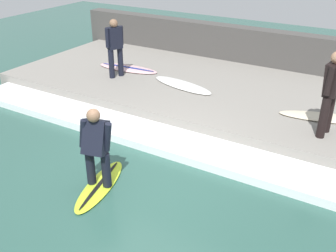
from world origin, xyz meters
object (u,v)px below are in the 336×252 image
object	(u,v)px
surfboard_waiting_near	(128,68)
surfer_waiting_far	(331,90)
surfboard_waiting_far	(325,117)
surfer_riding	(96,144)
surfboard_riding	(100,185)
surfer_waiting_near	(115,45)
surfboard_spare	(182,85)

from	to	relation	value
surfboard_waiting_near	surfer_waiting_far	distance (m)	5.95
surfboard_waiting_far	surfer_waiting_far	bearing A→B (deg)	-172.90
surfer_riding	surfboard_waiting_near	world-z (taller)	surfer_riding
surfboard_riding	surfer_riding	size ratio (longest dim) A/B	1.17
surfboard_riding	surfboard_waiting_near	xyz separation A→B (m)	(4.57, 2.68, 0.38)
surfboard_waiting_near	surfer_waiting_near	bearing A→B (deg)	-171.33
surfer_waiting_near	surfboard_waiting_far	world-z (taller)	surfer_waiting_near
surfboard_waiting_near	surfboard_riding	bearing A→B (deg)	-149.66
surfer_waiting_far	surfboard_spare	distance (m)	3.92
surfboard_waiting_far	surfboard_riding	bearing A→B (deg)	143.85
surfboard_waiting_far	surfboard_spare	xyz separation A→B (m)	(0.13, 3.61, 0.00)
surfer_waiting_near	surfer_waiting_far	bearing A→B (deg)	-96.20
surfer_riding	surfer_waiting_far	bearing A→B (deg)	-42.89
surfboard_waiting_near	surfboard_waiting_far	xyz separation A→B (m)	(-0.52, -5.64, -0.00)
surfboard_waiting_near	surfboard_spare	xyz separation A→B (m)	(-0.39, -2.03, -0.00)
surfboard_waiting_near	surfboard_spare	size ratio (longest dim) A/B	0.99
surfboard_waiting_near	surfboard_waiting_far	distance (m)	5.66
surfboard_riding	surfboard_waiting_far	bearing A→B (deg)	-36.15
surfer_waiting_near	surfer_waiting_far	xyz separation A→B (m)	(-0.61, -5.63, 0.07)
surfboard_waiting_near	surfboard_waiting_far	world-z (taller)	surfboard_waiting_near
surfboard_riding	surfboard_spare	bearing A→B (deg)	8.78
surfboard_riding	surfboard_waiting_near	distance (m)	5.31
surfboard_waiting_near	surfboard_spare	distance (m)	2.07
surfboard_riding	surfer_riding	bearing A→B (deg)	0.00
surfboard_riding	surfer_riding	distance (m)	0.83
surfboard_riding	surfboard_waiting_far	xyz separation A→B (m)	(4.05, -2.96, 0.38)
surfer_waiting_near	surfboard_waiting_near	world-z (taller)	surfer_waiting_near
surfer_waiting_near	surfer_waiting_far	distance (m)	5.66
surfer_waiting_near	surfboard_waiting_near	xyz separation A→B (m)	(0.67, 0.10, -0.86)
surfboard_waiting_near	surfboard_waiting_far	size ratio (longest dim) A/B	0.96
surfboard_waiting_near	surfboard_waiting_far	bearing A→B (deg)	-95.26
surfer_riding	surfboard_spare	bearing A→B (deg)	8.78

